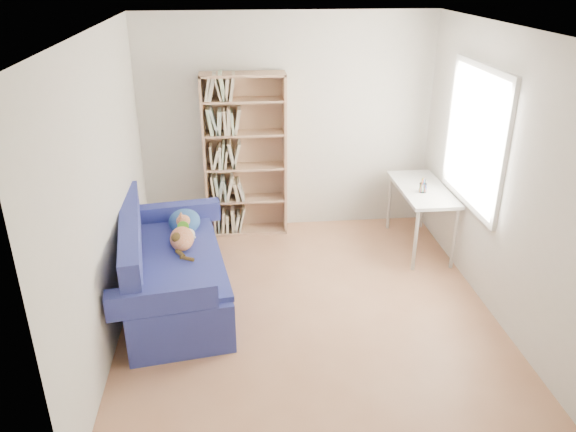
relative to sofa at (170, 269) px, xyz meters
The scene contains 6 objects.
ground 1.40m from the sofa, 12.80° to the right, with size 4.00×4.00×0.00m, color #A66E4B.
room_shell 1.93m from the sofa, 10.61° to the right, with size 3.54×4.04×2.62m.
sofa is the anchor object (origin of this frame).
bookshelf 1.81m from the sofa, 62.40° to the left, with size 0.98×0.30×1.95m.
desk 2.94m from the sofa, 17.71° to the left, with size 0.53×1.16×0.75m.
pen_cup 2.88m from the sofa, 15.55° to the left, with size 0.09×0.09×0.17m.
Camera 1 is at (-0.65, -4.54, 3.08)m, focal length 35.00 mm.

